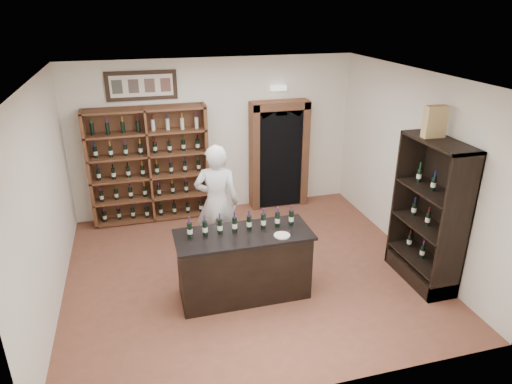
# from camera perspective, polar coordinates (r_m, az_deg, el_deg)

# --- Properties ---
(floor) EXTENTS (5.50, 5.50, 0.00)m
(floor) POSITION_cam_1_polar(r_m,az_deg,el_deg) (7.33, -1.08, -9.78)
(floor) COLOR brown
(floor) RESTS_ON ground
(ceiling) EXTENTS (5.50, 5.50, 0.00)m
(ceiling) POSITION_cam_1_polar(r_m,az_deg,el_deg) (6.24, -1.29, 14.09)
(ceiling) COLOR white
(ceiling) RESTS_ON wall_back
(wall_back) EXTENTS (5.50, 0.04, 3.00)m
(wall_back) POSITION_cam_1_polar(r_m,az_deg,el_deg) (8.96, -5.12, 6.88)
(wall_back) COLOR silver
(wall_back) RESTS_ON ground
(wall_left) EXTENTS (0.04, 5.00, 3.00)m
(wall_left) POSITION_cam_1_polar(r_m,az_deg,el_deg) (6.59, -25.04, -1.24)
(wall_left) COLOR silver
(wall_left) RESTS_ON ground
(wall_right) EXTENTS (0.04, 5.00, 3.00)m
(wall_right) POSITION_cam_1_polar(r_m,az_deg,el_deg) (7.74, 19.02, 3.10)
(wall_right) COLOR silver
(wall_right) RESTS_ON ground
(wine_shelf) EXTENTS (2.20, 0.38, 2.20)m
(wine_shelf) POSITION_cam_1_polar(r_m,az_deg,el_deg) (8.80, -13.19, 3.32)
(wine_shelf) COLOR brown
(wine_shelf) RESTS_ON ground
(framed_picture) EXTENTS (1.25, 0.04, 0.52)m
(framed_picture) POSITION_cam_1_polar(r_m,az_deg,el_deg) (8.58, -14.12, 12.78)
(framed_picture) COLOR black
(framed_picture) RESTS_ON wall_back
(arched_doorway) EXTENTS (1.17, 0.35, 2.17)m
(arched_doorway) POSITION_cam_1_polar(r_m,az_deg,el_deg) (9.20, 2.86, 5.01)
(arched_doorway) COLOR black
(arched_doorway) RESTS_ON ground
(emergency_light) EXTENTS (0.30, 0.10, 0.10)m
(emergency_light) POSITION_cam_1_polar(r_m,az_deg,el_deg) (8.98, 2.84, 12.87)
(emergency_light) COLOR white
(emergency_light) RESTS_ON wall_back
(tasting_counter) EXTENTS (1.88, 0.78, 1.00)m
(tasting_counter) POSITION_cam_1_polar(r_m,az_deg,el_deg) (6.53, -1.52, -9.12)
(tasting_counter) COLOR black
(tasting_counter) RESTS_ON ground
(counter_bottle_0) EXTENTS (0.07, 0.07, 0.30)m
(counter_bottle_0) POSITION_cam_1_polar(r_m,az_deg,el_deg) (6.19, -8.28, -4.72)
(counter_bottle_0) COLOR black
(counter_bottle_0) RESTS_ON tasting_counter
(counter_bottle_1) EXTENTS (0.07, 0.07, 0.30)m
(counter_bottle_1) POSITION_cam_1_polar(r_m,az_deg,el_deg) (6.22, -6.40, -4.51)
(counter_bottle_1) COLOR black
(counter_bottle_1) RESTS_ON tasting_counter
(counter_bottle_2) EXTENTS (0.07, 0.07, 0.30)m
(counter_bottle_2) POSITION_cam_1_polar(r_m,az_deg,el_deg) (6.25, -4.53, -4.30)
(counter_bottle_2) COLOR black
(counter_bottle_2) RESTS_ON tasting_counter
(counter_bottle_3) EXTENTS (0.07, 0.07, 0.30)m
(counter_bottle_3) POSITION_cam_1_polar(r_m,az_deg,el_deg) (6.28, -2.68, -4.08)
(counter_bottle_3) COLOR black
(counter_bottle_3) RESTS_ON tasting_counter
(counter_bottle_4) EXTENTS (0.07, 0.07, 0.30)m
(counter_bottle_4) POSITION_cam_1_polar(r_m,az_deg,el_deg) (6.32, -0.86, -3.87)
(counter_bottle_4) COLOR black
(counter_bottle_4) RESTS_ON tasting_counter
(counter_bottle_5) EXTENTS (0.07, 0.07, 0.30)m
(counter_bottle_5) POSITION_cam_1_polar(r_m,az_deg,el_deg) (6.37, 0.93, -3.65)
(counter_bottle_5) COLOR black
(counter_bottle_5) RESTS_ON tasting_counter
(counter_bottle_6) EXTENTS (0.07, 0.07, 0.30)m
(counter_bottle_6) POSITION_cam_1_polar(r_m,az_deg,el_deg) (6.43, 2.70, -3.43)
(counter_bottle_6) COLOR black
(counter_bottle_6) RESTS_ON tasting_counter
(counter_bottle_7) EXTENTS (0.07, 0.07, 0.30)m
(counter_bottle_7) POSITION_cam_1_polar(r_m,az_deg,el_deg) (6.49, 4.43, -3.21)
(counter_bottle_7) COLOR black
(counter_bottle_7) RESTS_ON tasting_counter
(side_cabinet) EXTENTS (0.48, 1.20, 2.20)m
(side_cabinet) POSITION_cam_1_polar(r_m,az_deg,el_deg) (7.23, 20.63, -5.00)
(side_cabinet) COLOR black
(side_cabinet) RESTS_ON ground
(shopkeeper) EXTENTS (0.80, 0.63, 1.94)m
(shopkeeper) POSITION_cam_1_polar(r_m,az_deg,el_deg) (7.30, -4.91, -1.37)
(shopkeeper) COLOR silver
(shopkeeper) RESTS_ON ground
(plate) EXTENTS (0.22, 0.22, 0.02)m
(plate) POSITION_cam_1_polar(r_m,az_deg,el_deg) (6.21, 3.26, -5.44)
(plate) COLOR beige
(plate) RESTS_ON tasting_counter
(wine_crate) EXTENTS (0.32, 0.14, 0.44)m
(wine_crate) POSITION_cam_1_polar(r_m,az_deg,el_deg) (6.76, 21.46, 8.20)
(wine_crate) COLOR tan
(wine_crate) RESTS_ON side_cabinet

